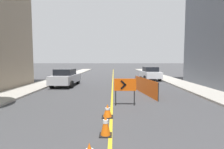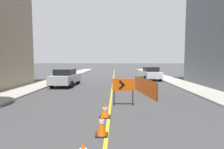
{
  "view_description": "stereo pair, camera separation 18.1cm",
  "coord_description": "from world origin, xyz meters",
  "px_view_note": "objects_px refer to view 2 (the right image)",
  "views": [
    {
      "loc": [
        0.1,
        4.8,
        2.37
      ],
      "look_at": [
        -0.06,
        21.67,
        1.0
      ],
      "focal_mm": 28.0,
      "sensor_mm": 36.0,
      "label": 1
    },
    {
      "loc": [
        0.28,
        4.8,
        2.37
      ],
      "look_at": [
        -0.06,
        21.67,
        1.0
      ],
      "focal_mm": 28.0,
      "sensor_mm": 36.0,
      "label": 2
    }
  ],
  "objects_px": {
    "traffic_cone_farthest": "(105,111)",
    "parked_car_curb_near": "(66,77)",
    "traffic_cone_fifth": "(102,124)",
    "arrow_barricade_primary": "(123,86)",
    "parked_car_curb_mid": "(150,73)"
  },
  "relations": [
    {
      "from": "parked_car_curb_mid",
      "to": "parked_car_curb_near",
      "type": "bearing_deg",
      "value": -152.75
    },
    {
      "from": "traffic_cone_farthest",
      "to": "parked_car_curb_near",
      "type": "xyz_separation_m",
      "value": [
        -4.18,
        8.88,
        0.52
      ]
    },
    {
      "from": "traffic_cone_fifth",
      "to": "parked_car_curb_near",
      "type": "relative_size",
      "value": 0.16
    },
    {
      "from": "traffic_cone_fifth",
      "to": "traffic_cone_farthest",
      "type": "height_order",
      "value": "traffic_cone_fifth"
    },
    {
      "from": "traffic_cone_fifth",
      "to": "parked_car_curb_mid",
      "type": "height_order",
      "value": "parked_car_curb_mid"
    },
    {
      "from": "parked_car_curb_near",
      "to": "parked_car_curb_mid",
      "type": "relative_size",
      "value": 1.0
    },
    {
      "from": "arrow_barricade_primary",
      "to": "parked_car_curb_near",
      "type": "xyz_separation_m",
      "value": [
        -5.03,
        6.98,
        -0.23
      ]
    },
    {
      "from": "traffic_cone_fifth",
      "to": "arrow_barricade_primary",
      "type": "relative_size",
      "value": 0.51
    },
    {
      "from": "traffic_cone_fifth",
      "to": "arrow_barricade_primary",
      "type": "distance_m",
      "value": 3.84
    },
    {
      "from": "traffic_cone_fifth",
      "to": "arrow_barricade_primary",
      "type": "bearing_deg",
      "value": 77.07
    },
    {
      "from": "traffic_cone_farthest",
      "to": "parked_car_curb_mid",
      "type": "xyz_separation_m",
      "value": [
        4.68,
        14.11,
        0.52
      ]
    },
    {
      "from": "parked_car_curb_mid",
      "to": "traffic_cone_farthest",
      "type": "bearing_deg",
      "value": -111.62
    },
    {
      "from": "traffic_cone_farthest",
      "to": "parked_car_curb_near",
      "type": "height_order",
      "value": "parked_car_curb_near"
    },
    {
      "from": "traffic_cone_fifth",
      "to": "parked_car_curb_mid",
      "type": "xyz_separation_m",
      "value": [
        4.68,
        15.89,
        0.44
      ]
    },
    {
      "from": "traffic_cone_fifth",
      "to": "traffic_cone_farthest",
      "type": "bearing_deg",
      "value": 90.07
    }
  ]
}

